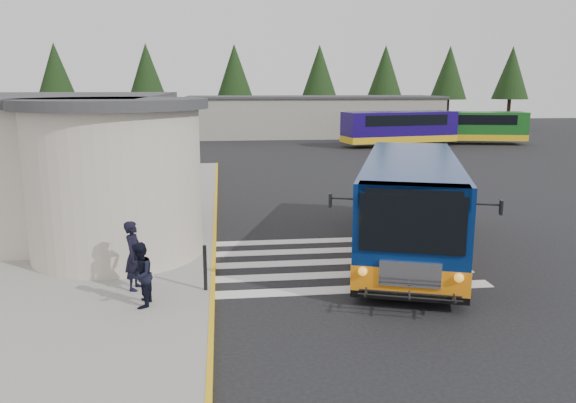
{
  "coord_description": "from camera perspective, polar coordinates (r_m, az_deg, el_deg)",
  "views": [
    {
      "loc": [
        -3.73,
        -17.06,
        5.36
      ],
      "look_at": [
        -1.76,
        -0.5,
        1.88
      ],
      "focal_mm": 35.0,
      "sensor_mm": 36.0,
      "label": 1
    }
  ],
  "objects": [
    {
      "name": "ground",
      "position": [
        18.26,
        5.32,
        -5.32
      ],
      "size": [
        140.0,
        140.0,
        0.0
      ],
      "primitive_type": "plane",
      "color": "black",
      "rests_on": "ground"
    },
    {
      "name": "far_bus_a",
      "position": [
        50.93,
        11.23,
        7.44
      ],
      "size": [
        10.5,
        4.7,
        2.62
      ],
      "rotation": [
        0.0,
        0.0,
        1.76
      ],
      "color": "#160752",
      "rests_on": "ground"
    },
    {
      "name": "tree_line",
      "position": [
        67.82,
        1.75,
        12.97
      ],
      "size": [
        58.4,
        4.4,
        10.0
      ],
      "color": "black",
      "rests_on": "ground"
    },
    {
      "name": "transit_bus",
      "position": [
        18.4,
        12.29,
        -0.69
      ],
      "size": [
        6.4,
        11.16,
        3.07
      ],
      "rotation": [
        0.0,
        0.0,
        -0.32
      ],
      "color": "navy",
      "rests_on": "ground"
    },
    {
      "name": "sidewalk",
      "position": [
        22.34,
        -20.24,
        -2.64
      ],
      "size": [
        10.0,
        34.0,
        0.15
      ],
      "primitive_type": "cube",
      "color": "gray",
      "rests_on": "ground"
    },
    {
      "name": "crosswalk",
      "position": [
        17.42,
        4.26,
        -6.14
      ],
      "size": [
        8.0,
        5.35,
        0.01
      ],
      "color": "silver",
      "rests_on": "ground"
    },
    {
      "name": "pedestrian_a",
      "position": [
        15.01,
        -15.38,
        -5.3
      ],
      "size": [
        0.56,
        0.74,
        1.81
      ],
      "primitive_type": "imported",
      "rotation": [
        0.0,
        0.0,
        1.37
      ],
      "color": "black",
      "rests_on": "sidewalk"
    },
    {
      "name": "far_bus_b",
      "position": [
        54.7,
        17.99,
        7.32
      ],
      "size": [
        10.15,
        4.77,
        2.53
      ],
      "rotation": [
        0.0,
        0.0,
        1.36
      ],
      "color": "#165219",
      "rests_on": "ground"
    },
    {
      "name": "depot_building",
      "position": [
        59.94,
        2.59,
        8.66
      ],
      "size": [
        26.4,
        8.4,
        4.2
      ],
      "color": "gray",
      "rests_on": "ground"
    },
    {
      "name": "bollard",
      "position": [
        14.66,
        -8.42,
        -6.67
      ],
      "size": [
        0.1,
        0.1,
        1.19
      ],
      "primitive_type": "cylinder",
      "color": "black",
      "rests_on": "sidewalk"
    },
    {
      "name": "station_building",
      "position": [
        25.15,
        -23.24,
        4.46
      ],
      "size": [
        12.7,
        18.7,
        4.8
      ],
      "color": "#BDB1A0",
      "rests_on": "ground"
    },
    {
      "name": "curb_strip",
      "position": [
        21.71,
        -7.43,
        -2.38
      ],
      "size": [
        0.12,
        34.0,
        0.16
      ],
      "primitive_type": "cube",
      "color": "gold",
      "rests_on": "ground"
    },
    {
      "name": "pedestrian_b",
      "position": [
        13.85,
        -14.81,
        -7.24
      ],
      "size": [
        0.65,
        0.81,
        1.57
      ],
      "primitive_type": "imported",
      "rotation": [
        0.0,
        0.0,
        -1.65
      ],
      "color": "black",
      "rests_on": "sidewalk"
    }
  ]
}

